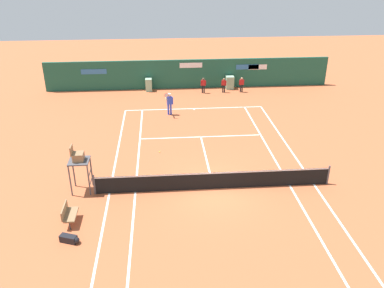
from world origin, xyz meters
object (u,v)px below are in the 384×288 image
object	(u,v)px
tennis_ball_mid_court	(251,126)
ball_kid_centre_post	(224,84)
player_bench	(69,213)
tennis_ball_by_sideline	(160,152)
ball_kid_left_post	(203,84)
equipment_bag	(70,239)
ball_kid_right_post	(242,84)
umpire_chair	(79,160)
player_on_baseline	(169,102)

from	to	relation	value
tennis_ball_mid_court	ball_kid_centre_post	bearing A→B (deg)	95.91
player_bench	tennis_ball_by_sideline	distance (m)	7.82
player_bench	ball_kid_left_post	world-z (taller)	ball_kid_left_post
equipment_bag	tennis_ball_mid_court	xyz separation A→B (m)	(10.20, 11.59, -0.13)
equipment_bag	ball_kid_centre_post	distance (m)	21.32
player_bench	ball_kid_right_post	bearing A→B (deg)	147.57
player_bench	tennis_ball_by_sideline	bearing A→B (deg)	148.51
tennis_ball_by_sideline	tennis_ball_mid_court	bearing A→B (deg)	28.95
player_bench	umpire_chair	bearing A→B (deg)	177.37
ball_kid_left_post	tennis_ball_by_sideline	distance (m)	11.75
equipment_bag	player_on_baseline	world-z (taller)	player_on_baseline
player_on_baseline	tennis_ball_by_sideline	distance (m)	6.32
umpire_chair	ball_kid_left_post	xyz separation A→B (m)	(7.82, 15.04, -0.95)
player_bench	equipment_bag	distance (m)	1.45
umpire_chair	ball_kid_centre_post	bearing A→B (deg)	147.46
ball_kid_right_post	tennis_ball_by_sideline	size ratio (longest dim) A/B	19.24
player_on_baseline	ball_kid_left_post	distance (m)	5.76
equipment_bag	ball_kid_left_post	distance (m)	20.60
ball_kid_centre_post	tennis_ball_by_sideline	xyz separation A→B (m)	(-5.64, -11.08, -0.71)
ball_kid_centre_post	umpire_chair	bearing A→B (deg)	68.65
ball_kid_left_post	tennis_ball_mid_court	xyz separation A→B (m)	(2.55, -7.52, -0.74)
umpire_chair	tennis_ball_mid_court	bearing A→B (deg)	125.91
umpire_chair	player_on_baseline	bearing A→B (deg)	154.89
player_bench	player_on_baseline	bearing A→B (deg)	159.20
equipment_bag	ball_kid_left_post	size ratio (longest dim) A/B	0.64
tennis_ball_mid_court	tennis_ball_by_sideline	bearing A→B (deg)	-151.05
player_bench	player_on_baseline	world-z (taller)	player_on_baseline
ball_kid_centre_post	ball_kid_right_post	xyz separation A→B (m)	(1.55, -0.00, 0.01)
player_bench	tennis_ball_by_sideline	world-z (taller)	player_bench
player_bench	tennis_ball_by_sideline	xyz separation A→B (m)	(4.08, 6.66, -0.47)
ball_kid_left_post	tennis_ball_by_sideline	bearing A→B (deg)	72.49
player_on_baseline	ball_kid_centre_post	bearing A→B (deg)	-136.66
umpire_chair	player_on_baseline	size ratio (longest dim) A/B	1.35
player_on_baseline	umpire_chair	bearing A→B (deg)	62.98
equipment_bag	umpire_chair	bearing A→B (deg)	92.40
equipment_bag	tennis_ball_mid_court	distance (m)	15.44
player_on_baseline	tennis_ball_by_sideline	size ratio (longest dim) A/B	27.56
umpire_chair	ball_kid_centre_post	distance (m)	17.86
equipment_bag	player_on_baseline	distance (m)	14.98
ball_kid_right_post	umpire_chair	bearing A→B (deg)	48.21
player_bench	tennis_ball_mid_court	distance (m)	14.65
umpire_chair	ball_kid_right_post	bearing A→B (deg)	143.46
umpire_chair	ball_kid_left_post	world-z (taller)	umpire_chair
tennis_ball_mid_court	umpire_chair	bearing A→B (deg)	-144.09
player_bench	ball_kid_centre_post	size ratio (longest dim) A/B	0.89
ball_kid_left_post	ball_kid_centre_post	xyz separation A→B (m)	(1.77, 0.00, -0.04)
ball_kid_centre_post	ball_kid_right_post	bearing A→B (deg)	-168.80
player_on_baseline	tennis_ball_by_sideline	xyz separation A→B (m)	(-0.81, -6.20, -0.96)
equipment_bag	tennis_ball_by_sideline	distance (m)	8.88
player_on_baseline	tennis_ball_mid_court	distance (m)	6.28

